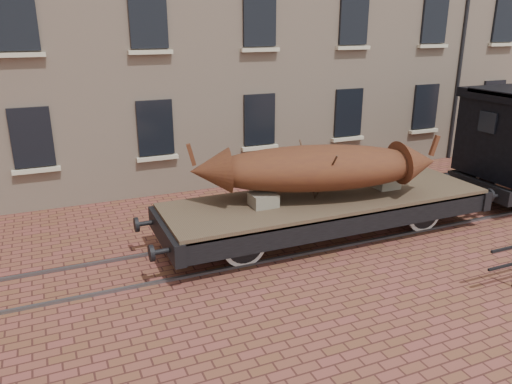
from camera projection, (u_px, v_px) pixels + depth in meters
name	position (u px, v px, depth m)	size (l,w,h in m)	color
ground	(301.00, 241.00, 12.66)	(90.00, 90.00, 0.00)	brown
rail_track	(301.00, 240.00, 12.65)	(30.00, 1.52, 0.06)	#59595E
flatcar_wagon	(327.00, 205.00, 12.64)	(9.40, 2.55, 1.42)	#432F23
iron_boat	(316.00, 168.00, 12.19)	(6.22, 3.02, 1.51)	#512915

